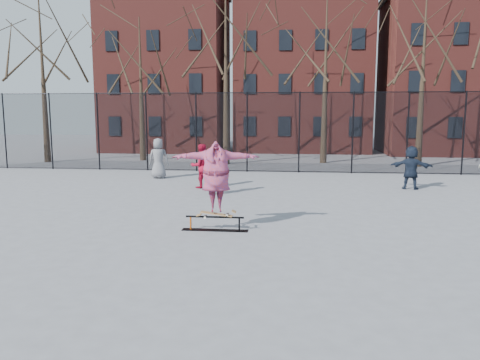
# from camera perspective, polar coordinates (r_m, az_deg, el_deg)

# --- Properties ---
(ground) EXTENTS (100.00, 100.00, 0.00)m
(ground) POSITION_cam_1_polar(r_m,az_deg,el_deg) (10.90, 1.43, -7.67)
(ground) COLOR slate
(skate_rail) EXTENTS (1.70, 0.26, 0.37)m
(skate_rail) POSITION_cam_1_polar(r_m,az_deg,el_deg) (11.99, -3.09, -5.48)
(skate_rail) COLOR black
(skate_rail) RESTS_ON ground
(skateboard) EXTENTS (0.88, 0.21, 0.11)m
(skateboard) POSITION_cam_1_polar(r_m,az_deg,el_deg) (11.92, -2.89, -4.18)
(skateboard) COLOR #9D6C3E
(skateboard) RESTS_ON skate_rail
(skater) EXTENTS (2.27, 1.01, 1.79)m
(skater) POSITION_cam_1_polar(r_m,az_deg,el_deg) (11.75, -2.92, 0.34)
(skater) COLOR #663A92
(skater) RESTS_ON skateboard
(bystander_grey) EXTENTS (0.95, 0.67, 1.84)m
(bystander_grey) POSITION_cam_1_polar(r_m,az_deg,el_deg) (21.62, -9.91, 2.62)
(bystander_grey) COLOR slate
(bystander_grey) RESTS_ON ground
(bystander_black) EXTENTS (0.68, 0.52, 1.66)m
(bystander_black) POSITION_cam_1_polar(r_m,az_deg,el_deg) (17.14, -3.21, 1.00)
(bystander_black) COLOR black
(bystander_black) RESTS_ON ground
(bystander_red) EXTENTS (1.07, 0.99, 1.75)m
(bystander_red) POSITION_cam_1_polar(r_m,az_deg,el_deg) (18.64, -4.74, 1.71)
(bystander_red) COLOR #A40E2A
(bystander_red) RESTS_ON ground
(bystander_navy) EXTENTS (1.66, 0.93, 1.71)m
(bystander_navy) POSITION_cam_1_polar(r_m,az_deg,el_deg) (19.45, 20.13, 1.44)
(bystander_navy) COLOR #192233
(bystander_navy) RESTS_ON ground
(fence) EXTENTS (34.03, 0.07, 4.00)m
(fence) POSITION_cam_1_polar(r_m,az_deg,el_deg) (23.48, 4.26, 5.94)
(fence) COLOR black
(fence) RESTS_ON ground
(tree_row) EXTENTS (33.66, 7.46, 10.67)m
(tree_row) POSITION_cam_1_polar(r_m,az_deg,el_deg) (27.96, 4.23, 17.21)
(tree_row) COLOR black
(tree_row) RESTS_ON ground
(rowhouses) EXTENTS (29.00, 7.00, 13.00)m
(rowhouses) POSITION_cam_1_polar(r_m,az_deg,el_deg) (36.57, 6.35, 13.02)
(rowhouses) COLOR maroon
(rowhouses) RESTS_ON ground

